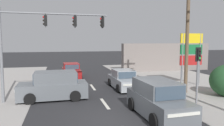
# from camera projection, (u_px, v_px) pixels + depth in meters

# --- Properties ---
(ground_plane) EXTENTS (140.00, 140.00, 0.00)m
(ground_plane) POSITION_uv_depth(u_px,v_px,m) (117.00, 120.00, 10.85)
(ground_plane) COLOR #28282B
(lane_dash_mid) EXTENTS (0.20, 2.40, 0.01)m
(lane_dash_mid) POSITION_uv_depth(u_px,v_px,m) (105.00, 104.00, 13.75)
(lane_dash_mid) COLOR silver
(lane_dash_mid) RESTS_ON ground
(lane_dash_far) EXTENTS (0.20, 2.40, 0.01)m
(lane_dash_far) POSITION_uv_depth(u_px,v_px,m) (93.00, 87.00, 18.58)
(lane_dash_far) COLOR silver
(lane_dash_far) RESTS_ON ground
(utility_pole_midground_right) EXTENTS (1.80, 0.26, 9.83)m
(utility_pole_midground_right) POSITION_uv_depth(u_px,v_px,m) (188.00, 24.00, 16.15)
(utility_pole_midground_right) COLOR brown
(utility_pole_midground_right) RESTS_ON ground
(traffic_signal_mast) EXTENTS (6.88, 0.66, 6.00)m
(traffic_signal_mast) POSITION_uv_depth(u_px,v_px,m) (41.00, 34.00, 14.14)
(traffic_signal_mast) COLOR slate
(traffic_signal_mast) RESTS_ON ground
(pedestal_signal_right_kerb) EXTENTS (0.44, 0.31, 3.56)m
(pedestal_signal_right_kerb) POSITION_uv_depth(u_px,v_px,m) (198.00, 67.00, 12.95)
(pedestal_signal_right_kerb) COLOR slate
(pedestal_signal_right_kerb) RESTS_ON ground
(shopping_plaza_sign) EXTENTS (2.10, 0.16, 4.60)m
(shopping_plaza_sign) POSITION_uv_depth(u_px,v_px,m) (191.00, 52.00, 18.92)
(shopping_plaza_sign) COLOR slate
(shopping_plaza_sign) RESTS_ON ground
(shopfront_wall_far) EXTENTS (12.00, 1.00, 3.60)m
(shopfront_wall_far) POSITION_uv_depth(u_px,v_px,m) (166.00, 57.00, 28.72)
(shopfront_wall_far) COLOR gray
(shopfront_wall_far) RESTS_ON ground
(suv_oncoming_near) EXTENTS (2.19, 4.60, 1.90)m
(suv_oncoming_near) POSITION_uv_depth(u_px,v_px,m) (158.00, 100.00, 11.36)
(suv_oncoming_near) COLOR slate
(suv_oncoming_near) RESTS_ON ground
(sedan_crossing_left) EXTENTS (1.96, 4.27, 1.56)m
(sedan_crossing_left) POSITION_uv_depth(u_px,v_px,m) (124.00, 80.00, 18.08)
(sedan_crossing_left) COLOR #A3A8AD
(sedan_crossing_left) RESTS_ON ground
(sedan_receding_far) EXTENTS (2.04, 4.31, 1.56)m
(sedan_receding_far) POSITION_uv_depth(u_px,v_px,m) (71.00, 71.00, 23.47)
(sedan_receding_far) COLOR maroon
(sedan_receding_far) RESTS_ON ground
(suv_oncoming_mid) EXTENTS (4.58, 2.14, 1.90)m
(suv_oncoming_mid) POSITION_uv_depth(u_px,v_px,m) (54.00, 86.00, 14.68)
(suv_oncoming_mid) COLOR slate
(suv_oncoming_mid) RESTS_ON ground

